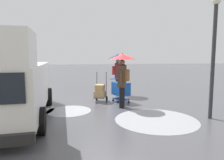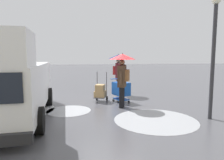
% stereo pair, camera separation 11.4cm
% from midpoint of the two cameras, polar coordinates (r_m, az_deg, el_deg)
% --- Properties ---
extents(ground_plane, '(90.00, 90.00, 0.00)m').
position_cam_midpoint_polar(ground_plane, '(8.66, -0.09, -6.79)').
color(ground_plane, '#4C4C51').
extents(slush_patch_near_cluster, '(2.98, 2.98, 0.01)m').
position_cam_midpoint_polar(slush_patch_near_cluster, '(8.49, -25.59, -7.69)').
color(slush_patch_near_cluster, '#ADAFB5').
rests_on(slush_patch_near_cluster, ground).
extents(slush_patch_under_van, '(1.63, 1.63, 0.01)m').
position_cam_midpoint_polar(slush_patch_under_van, '(7.79, -11.60, -8.41)').
color(slush_patch_under_van, '#999BA0').
rests_on(slush_patch_under_van, ground).
extents(slush_patch_mid_street, '(1.26, 1.26, 0.01)m').
position_cam_midpoint_polar(slush_patch_mid_street, '(8.74, -21.79, -7.11)').
color(slush_patch_mid_street, silver).
rests_on(slush_patch_mid_street, ground).
extents(slush_patch_far_side, '(2.63, 2.63, 0.01)m').
position_cam_midpoint_polar(slush_patch_far_side, '(6.73, 12.54, -10.85)').
color(slush_patch_far_side, '#999BA0').
rests_on(slush_patch_far_side, ground).
extents(cargo_van_parked_right, '(2.29, 5.38, 2.60)m').
position_cam_midpoint_polar(cargo_van_parked_right, '(6.96, -26.30, -0.89)').
color(cargo_van_parked_right, white).
rests_on(cargo_van_parked_right, ground).
extents(shopping_cart_vendor, '(0.78, 0.95, 1.04)m').
position_cam_midpoint_polar(shopping_cart_vendor, '(8.94, 2.92, -2.64)').
color(shopping_cart_vendor, '#1951B2').
rests_on(shopping_cart_vendor, ground).
extents(hand_dolly_boxes, '(0.74, 0.84, 1.32)m').
position_cam_midpoint_polar(hand_dolly_boxes, '(9.05, -2.95, -3.28)').
color(hand_dolly_boxes, '#515156').
rests_on(hand_dolly_boxes, ground).
extents(pedestrian_pink_side, '(1.04, 1.04, 2.15)m').
position_cam_midpoint_polar(pedestrian_pink_side, '(7.97, 3.37, 3.47)').
color(pedestrian_pink_side, black).
rests_on(pedestrian_pink_side, ground).
extents(pedestrian_black_side, '(1.04, 1.04, 2.15)m').
position_cam_midpoint_polar(pedestrian_black_side, '(10.64, 2.04, 4.25)').
color(pedestrian_black_side, black).
rests_on(pedestrian_black_side, ground).
extents(street_lamp, '(0.28, 0.28, 3.86)m').
position_cam_midpoint_polar(street_lamp, '(7.17, 27.06, 8.83)').
color(street_lamp, '#2D2D33').
rests_on(street_lamp, ground).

